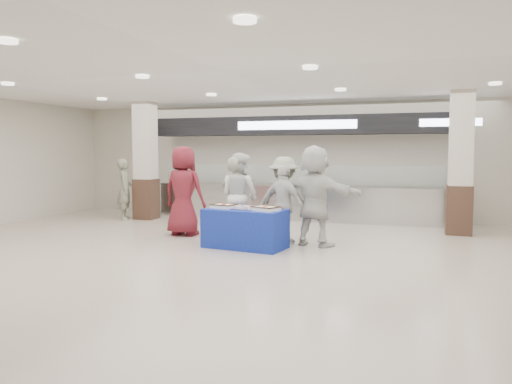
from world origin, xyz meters
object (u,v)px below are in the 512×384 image
(soldier_b, at_px, (284,199))
(sheet_cake_left, at_px, (224,206))
(soldier_a, at_px, (235,198))
(civilian_white, at_px, (315,196))
(cupcake_tray, at_px, (246,208))
(soldier_bg, at_px, (125,189))
(civilian_maroon, at_px, (184,191))
(display_table, at_px, (245,229))
(chef_short, at_px, (284,204))
(sheet_cake_right, at_px, (265,208))
(chef_tall, at_px, (240,196))

(soldier_b, bearing_deg, sheet_cake_left, 37.73)
(soldier_a, bearing_deg, civilian_white, -178.37)
(cupcake_tray, height_order, soldier_bg, soldier_bg)
(civilian_maroon, xyz_separation_m, soldier_bg, (-2.69, 1.79, -0.16))
(civilian_white, bearing_deg, cupcake_tray, 43.20)
(display_table, bearing_deg, civilian_white, 35.33)
(chef_short, bearing_deg, cupcake_tray, 71.58)
(soldier_bg, bearing_deg, cupcake_tray, -147.62)
(soldier_b, relative_size, soldier_bg, 1.05)
(display_table, xyz_separation_m, sheet_cake_right, (0.44, -0.10, 0.42))
(sheet_cake_left, relative_size, soldier_a, 0.29)
(sheet_cake_right, height_order, civilian_maroon, civilian_maroon)
(display_table, distance_m, soldier_bg, 5.24)
(civilian_maroon, relative_size, soldier_bg, 1.19)
(display_table, xyz_separation_m, chef_short, (0.60, 0.64, 0.42))
(sheet_cake_left, relative_size, sheet_cake_right, 0.88)
(cupcake_tray, relative_size, chef_short, 0.28)
(soldier_b, height_order, civilian_white, civilian_white)
(chef_tall, bearing_deg, chef_short, -173.96)
(soldier_bg, bearing_deg, chef_tall, -139.86)
(sheet_cake_right, height_order, soldier_a, soldier_a)
(sheet_cake_right, distance_m, soldier_bg, 5.65)
(soldier_bg, bearing_deg, sheet_cake_right, -146.11)
(display_table, xyz_separation_m, soldier_bg, (-4.46, 2.71, 0.46))
(chef_tall, height_order, civilian_white, civilian_white)
(chef_tall, distance_m, soldier_bg, 4.35)
(cupcake_tray, bearing_deg, sheet_cake_right, -11.20)
(cupcake_tray, bearing_deg, civilian_maroon, 152.39)
(soldier_a, bearing_deg, soldier_b, -164.77)
(civilian_maroon, relative_size, soldier_b, 1.13)
(soldier_b, bearing_deg, civilian_white, 148.45)
(chef_tall, height_order, soldier_b, chef_tall)
(display_table, bearing_deg, soldier_b, 71.08)
(chef_short, bearing_deg, sheet_cake_right, 101.29)
(sheet_cake_left, xyz_separation_m, chef_short, (1.07, 0.57, 0.00))
(chef_short, height_order, civilian_white, civilian_white)
(civilian_white, bearing_deg, soldier_bg, -4.92)
(display_table, distance_m, soldier_b, 1.22)
(sheet_cake_right, xyz_separation_m, civilian_white, (0.79, 0.74, 0.20))
(display_table, relative_size, sheet_cake_right, 2.73)
(cupcake_tray, height_order, civilian_maroon, civilian_maroon)
(cupcake_tray, height_order, chef_tall, chef_tall)
(sheet_cake_left, distance_m, civilian_white, 1.80)
(display_table, relative_size, civilian_white, 0.78)
(sheet_cake_left, height_order, cupcake_tray, sheet_cake_left)
(sheet_cake_left, height_order, soldier_a, soldier_a)
(cupcake_tray, xyz_separation_m, chef_tall, (-0.49, 0.99, 0.13))
(cupcake_tray, bearing_deg, display_table, 141.40)
(sheet_cake_left, xyz_separation_m, civilian_white, (1.70, 0.57, 0.20))
(chef_tall, bearing_deg, soldier_b, -155.74)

